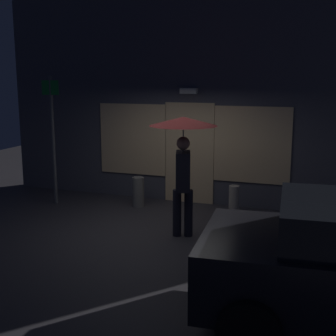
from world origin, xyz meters
TOP-DOWN VIEW (x-y plane):
  - ground_plane at (0.00, 0.00)m, footprint 18.00×18.00m
  - building_facade at (0.00, 2.35)m, footprint 8.86×0.48m
  - person_with_umbrella at (0.55, 0.02)m, footprint 1.15×1.15m
  - street_sign_post at (-2.73, 1.09)m, footprint 0.40×0.07m
  - sidewalk_bollard at (1.11, 1.65)m, footprint 0.20×0.20m
  - sidewalk_bollard_2 at (-0.92, 1.47)m, footprint 0.25×0.25m

SIDE VIEW (x-z plane):
  - ground_plane at x=0.00m, z-range 0.00..0.00m
  - sidewalk_bollard at x=1.11m, z-range 0.00..0.58m
  - sidewalk_bollard_2 at x=-0.92m, z-range 0.00..0.64m
  - street_sign_post at x=-2.73m, z-range 0.17..2.94m
  - person_with_umbrella at x=0.55m, z-range 0.57..2.66m
  - building_facade at x=0.00m, z-range -0.02..4.50m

